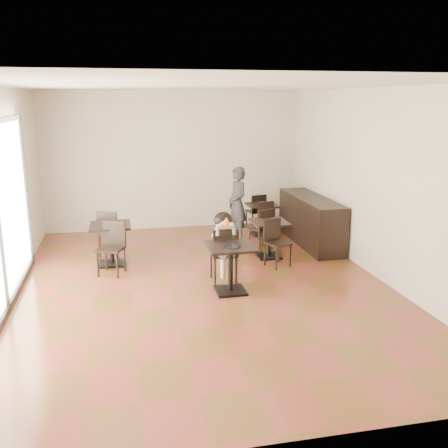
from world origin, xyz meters
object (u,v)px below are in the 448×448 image
object	(u,v)px
chair_back_b	(269,222)
cafe_table_left	(111,245)
cafe_table_mid	(269,239)
chair_back_a	(256,211)
chair_mid_b	(278,243)
child_chair	(223,254)
chair_mid_a	(261,229)
child	(223,247)
adult_patron	(237,204)
chair_left_a	(111,233)
cafe_table_back	(262,220)
chair_left_b	(111,249)
child_table	(231,269)

from	to	relation	value
chair_back_b	cafe_table_left	bearing A→B (deg)	-175.87
cafe_table_mid	chair_back_a	bearing A→B (deg)	81.24
cafe_table_left	chair_mid_b	world-z (taller)	chair_mid_b
child_chair	chair_mid_a	size ratio (longest dim) A/B	1.08
child_chair	cafe_table_left	world-z (taller)	child_chair
child	chair_back_b	xyz separation A→B (m)	(1.47, 2.18, -0.17)
adult_patron	chair_left_a	distance (m)	2.77
adult_patron	chair_back_a	size ratio (longest dim) A/B	1.90
child_chair	chair_mid_a	xyz separation A→B (m)	(1.13, 1.62, -0.04)
child	cafe_table_mid	size ratio (longest dim) A/B	1.64
chair_back_b	cafe_table_back	bearing A→B (deg)	78.62
chair_left_b	chair_back_b	size ratio (longest dim) A/B	1.10
child_table	chair_mid_b	world-z (taller)	chair_mid_b
child_chair	chair_left_a	bearing A→B (deg)	-44.12
child_chair	chair_back_a	xyz separation A→B (m)	(1.47, 3.28, -0.05)
chair_mid_a	chair_mid_b	distance (m)	1.10
chair_back_a	cafe_table_mid	bearing A→B (deg)	69.86
cafe_table_mid	chair_mid_b	size ratio (longest dim) A/B	0.83
child_chair	cafe_table_mid	distance (m)	1.56
adult_patron	chair_back_b	bearing A→B (deg)	57.58
chair_back_a	chair_mid_b	bearing A→B (deg)	71.59
child	chair_back_b	world-z (taller)	child
child	chair_back_b	distance (m)	2.63
cafe_table_mid	chair_left_b	xyz separation A→B (m)	(-2.99, -0.37, 0.10)
chair_back_a	chair_back_b	xyz separation A→B (m)	(0.00, -1.10, 0.00)
child_chair	child	bearing A→B (deg)	-0.00
child_table	adult_patron	world-z (taller)	adult_patron
chair_back_b	child_chair	bearing A→B (deg)	-135.42
chair_left_a	chair_left_b	bearing A→B (deg)	111.82
cafe_table_mid	cafe_table_back	bearing A→B (deg)	78.40
chair_mid_b	child_table	bearing A→B (deg)	-159.26
child_chair	chair_mid_a	bearing A→B (deg)	-124.89
child_chair	chair_left_b	distance (m)	1.99
child_chair	chair_back_a	distance (m)	3.59
cafe_table_left	cafe_table_back	xyz separation A→B (m)	(3.33, 1.47, -0.03)
chair_back_a	adult_patron	bearing A→B (deg)	41.22
adult_patron	chair_left_b	size ratio (longest dim) A/B	1.74
cafe_table_left	chair_back_b	distance (m)	3.46
child_table	chair_left_b	distance (m)	2.24
adult_patron	cafe_table_left	distance (m)	2.96
child_chair	chair_back_a	world-z (taller)	child_chair
cafe_table_left	chair_mid_b	bearing A→B (deg)	-13.73
child_chair	cafe_table_back	xyz separation A→B (m)	(1.47, 2.73, -0.12)
child_table	cafe_table_mid	bearing A→B (deg)	55.11
child	cafe_table_back	size ratio (longest dim) A/B	1.69
chair_left_b	chair_mid_a	bearing A→B (deg)	38.90
cafe_table_back	chair_back_a	xyz separation A→B (m)	(0.00, 0.55, 0.07)
chair_mid_b	chair_mid_a	bearing A→B (deg)	67.27
chair_mid_a	chair_left_b	distance (m)	3.13
cafe_table_mid	child_chair	bearing A→B (deg)	-136.52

